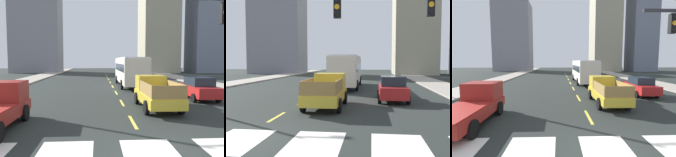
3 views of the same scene
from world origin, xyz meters
The scene contains 17 objects.
ground_plane centered at (0.00, 0.00, 0.00)m, with size 160.00×160.00×0.00m, color #262B28.
sidewalk_right centered at (12.03, 18.00, 0.07)m, with size 3.68×110.00×0.15m, color #A2978A.
sidewalk_left centered at (-12.03, 18.00, 0.07)m, with size 3.68×110.00×0.15m, color #A2978A.
crosswalk_stripe_3 centered at (0.00, 0.00, 0.00)m, with size 1.81×2.98×0.01m, color silver.
lane_dash_0 centered at (0.00, 4.00, 0.00)m, with size 0.16×2.40×0.01m, color #E0C646.
lane_dash_1 centered at (0.00, 9.00, 0.00)m, with size 0.16×2.40×0.01m, color #E0C646.
lane_dash_2 centered at (0.00, 14.00, 0.00)m, with size 0.16×2.40×0.01m, color #E0C646.
lane_dash_3 centered at (0.00, 19.00, 0.00)m, with size 0.16×2.40×0.01m, color #E0C646.
lane_dash_4 centered at (0.00, 24.00, 0.00)m, with size 0.16×2.40×0.01m, color #E0C646.
lane_dash_5 centered at (0.00, 29.00, 0.00)m, with size 0.16×2.40×0.01m, color #E0C646.
lane_dash_6 centered at (0.00, 34.00, 0.00)m, with size 0.16×2.40×0.01m, color #E0C646.
lane_dash_7 centered at (0.00, 39.00, 0.00)m, with size 0.16×2.40×0.01m, color #E0C646.
pickup_stakebed centered at (1.95, 7.40, 0.94)m, with size 2.18×5.20×1.96m.
city_bus centered at (2.03, 19.36, 1.95)m, with size 2.72×10.80×3.32m.
sedan_near_right centered at (6.04, 10.13, 0.86)m, with size 2.02×4.40×1.72m.
block_mid_left centered at (-16.75, 51.58, 11.05)m, with size 11.51×8.67×22.09m, color gray.
block_mid_right centered at (13.28, 49.27, 15.04)m, with size 8.34×9.96×30.08m, color #A29B81.
Camera 1 is at (-1.70, -6.75, 3.00)m, focal length 36.32 mm.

